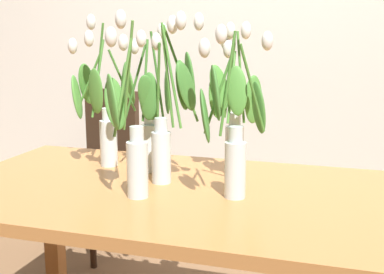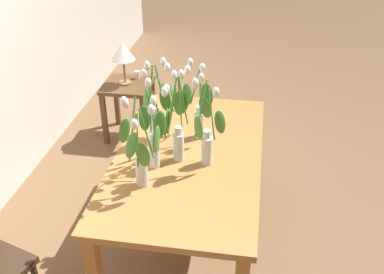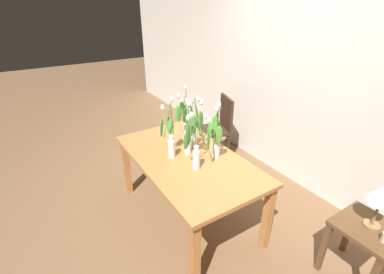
% 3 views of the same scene
% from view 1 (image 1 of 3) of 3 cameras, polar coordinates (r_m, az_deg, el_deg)
% --- Properties ---
extents(room_wall_rear, '(9.00, 0.10, 2.70)m').
position_cam_1_polar(room_wall_rear, '(3.16, 7.59, 13.19)').
color(room_wall_rear, silver).
rests_on(room_wall_rear, ground).
extents(dining_table, '(1.60, 0.90, 0.74)m').
position_cam_1_polar(dining_table, '(1.77, -1.85, -8.56)').
color(dining_table, '#B7753D').
rests_on(dining_table, ground).
extents(tulip_vase_0, '(0.25, 0.26, 0.59)m').
position_cam_1_polar(tulip_vase_0, '(2.01, -9.88, 2.99)').
color(tulip_vase_0, silver).
rests_on(tulip_vase_0, dining_table).
extents(tulip_vase_1, '(0.22, 0.23, 0.54)m').
position_cam_1_polar(tulip_vase_1, '(1.60, 4.52, 0.14)').
color(tulip_vase_1, silver).
rests_on(tulip_vase_1, dining_table).
extents(tulip_vase_2, '(0.18, 0.20, 0.55)m').
position_cam_1_polar(tulip_vase_2, '(1.90, -4.89, 2.10)').
color(tulip_vase_2, silver).
rests_on(tulip_vase_2, dining_table).
extents(tulip_vase_3, '(0.24, 0.20, 0.58)m').
position_cam_1_polar(tulip_vase_3, '(1.76, -2.60, 2.48)').
color(tulip_vase_3, silver).
rests_on(tulip_vase_3, dining_table).
extents(tulip_vase_4, '(0.17, 0.20, 0.59)m').
position_cam_1_polar(tulip_vase_4, '(1.61, -6.93, -0.47)').
color(tulip_vase_4, silver).
rests_on(tulip_vase_4, dining_table).
extents(tulip_vase_5, '(0.23, 0.21, 0.55)m').
position_cam_1_polar(tulip_vase_5, '(1.86, 4.60, 2.44)').
color(tulip_vase_5, silver).
rests_on(tulip_vase_5, dining_table).
extents(dining_chair, '(0.50, 0.50, 0.93)m').
position_cam_1_polar(dining_chair, '(3.03, -10.18, -2.59)').
color(dining_chair, '#382619').
rests_on(dining_chair, ground).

